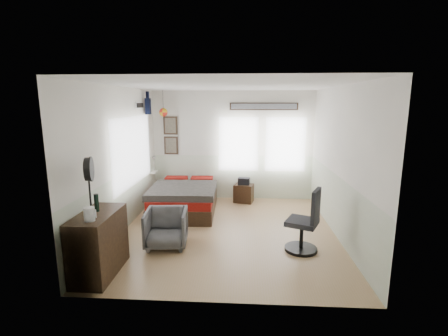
{
  "coord_description": "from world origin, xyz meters",
  "views": [
    {
      "loc": [
        0.29,
        -5.8,
        2.39
      ],
      "look_at": [
        -0.1,
        0.4,
        1.15
      ],
      "focal_mm": 26.0,
      "sensor_mm": 36.0,
      "label": 1
    }
  ],
  "objects_px": {
    "nightstand": "(244,193)",
    "task_chair": "(306,226)",
    "bed": "(185,198)",
    "dresser": "(99,244)",
    "armchair": "(166,228)"
  },
  "relations": [
    {
      "from": "nightstand",
      "to": "task_chair",
      "type": "bearing_deg",
      "value": -55.67
    },
    {
      "from": "bed",
      "to": "nightstand",
      "type": "bearing_deg",
      "value": 28.88
    },
    {
      "from": "dresser",
      "to": "task_chair",
      "type": "distance_m",
      "value": 3.17
    },
    {
      "from": "bed",
      "to": "armchair",
      "type": "xyz_separation_m",
      "value": [
        0.02,
        -1.81,
        0.02
      ]
    },
    {
      "from": "dresser",
      "to": "armchair",
      "type": "xyz_separation_m",
      "value": [
        0.73,
        0.96,
        -0.13
      ]
    },
    {
      "from": "dresser",
      "to": "bed",
      "type": "bearing_deg",
      "value": 75.61
    },
    {
      "from": "bed",
      "to": "nightstand",
      "type": "xyz_separation_m",
      "value": [
        1.32,
        0.79,
        -0.08
      ]
    },
    {
      "from": "bed",
      "to": "dresser",
      "type": "xyz_separation_m",
      "value": [
        -0.71,
        -2.77,
        0.15
      ]
    },
    {
      "from": "dresser",
      "to": "nightstand",
      "type": "relative_size",
      "value": 2.25
    },
    {
      "from": "bed",
      "to": "armchair",
      "type": "relative_size",
      "value": 2.79
    },
    {
      "from": "armchair",
      "to": "task_chair",
      "type": "distance_m",
      "value": 2.32
    },
    {
      "from": "armchair",
      "to": "bed",
      "type": "bearing_deg",
      "value": 85.05
    },
    {
      "from": "bed",
      "to": "task_chair",
      "type": "height_order",
      "value": "task_chair"
    },
    {
      "from": "task_chair",
      "to": "bed",
      "type": "bearing_deg",
      "value": 165.34
    },
    {
      "from": "bed",
      "to": "armchair",
      "type": "distance_m",
      "value": 1.81
    }
  ]
}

